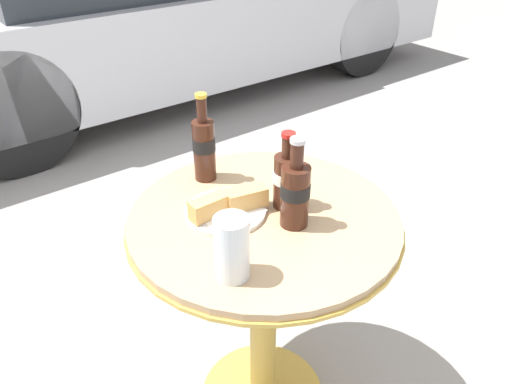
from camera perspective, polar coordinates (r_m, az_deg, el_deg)
bistro_table at (r=1.37m, az=0.88°, el=-8.95°), size 0.70×0.70×0.73m
cola_bottle_left at (r=1.18m, az=4.50°, el=-0.02°), size 0.07×0.07×0.23m
cola_bottle_right at (r=1.37m, az=-5.96°, el=5.18°), size 0.06×0.06×0.25m
cola_bottle_center at (r=1.25m, az=3.49°, el=1.62°), size 0.07×0.07×0.21m
drinking_glass at (r=1.04m, az=-2.76°, el=-6.67°), size 0.08×0.08×0.15m
lunch_plate_near at (r=1.25m, az=-3.30°, el=-1.74°), size 0.21×0.20×0.06m
parked_car at (r=4.10m, az=-10.58°, el=19.83°), size 4.53×1.65×1.23m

